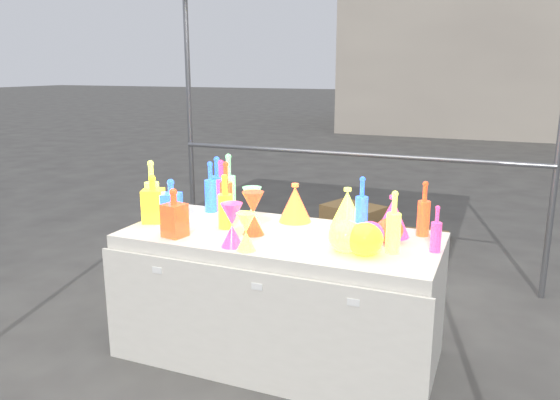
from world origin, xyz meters
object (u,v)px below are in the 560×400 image
at_px(cardboard_box_closed, 353,225).
at_px(hourglass_0, 253,213).
at_px(decanter_0, 153,199).
at_px(display_table, 279,296).
at_px(globe_0, 365,241).

distance_m(cardboard_box_closed, hourglass_0, 2.36).
bearing_deg(decanter_0, cardboard_box_closed, 50.91).
distance_m(display_table, cardboard_box_closed, 2.21).
bearing_deg(globe_0, display_table, 163.29).
relative_size(hourglass_0, globe_0, 1.34).
xyz_separation_m(cardboard_box_closed, decanter_0, (-0.67, -2.26, 0.70)).
distance_m(decanter_0, globe_0, 1.35).
bearing_deg(decanter_0, hourglass_0, -22.57).
bearing_deg(decanter_0, globe_0, -27.01).
xyz_separation_m(display_table, cardboard_box_closed, (-0.14, 2.20, -0.18)).
height_order(display_table, cardboard_box_closed, display_table).
xyz_separation_m(hourglass_0, globe_0, (0.67, -0.10, -0.05)).
bearing_deg(display_table, cardboard_box_closed, 93.66).
bearing_deg(cardboard_box_closed, globe_0, -53.45).
bearing_deg(globe_0, hourglass_0, 171.12).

